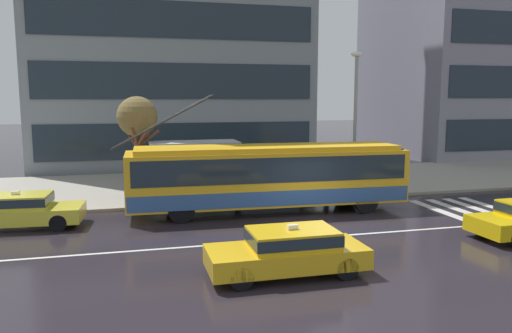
{
  "coord_description": "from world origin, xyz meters",
  "views": [
    {
      "loc": [
        -6.75,
        -16.88,
        4.84
      ],
      "look_at": [
        -1.53,
        3.53,
        1.88
      ],
      "focal_mm": 34.8,
      "sensor_mm": 36.0,
      "label": 1
    }
  ],
  "objects": [
    {
      "name": "ground_plane",
      "position": [
        0.0,
        0.0,
        0.0
      ],
      "size": [
        160.0,
        160.0,
        0.0
      ],
      "primitive_type": "plane",
      "color": "#272128"
    },
    {
      "name": "sidewalk_slab",
      "position": [
        0.0,
        9.62,
        0.07
      ],
      "size": [
        80.0,
        10.0,
        0.14
      ],
      "primitive_type": "cube",
      "color": "gray",
      "rests_on": "ground_plane"
    },
    {
      "name": "crosswalk_stripe_edge_near",
      "position": [
        6.06,
        1.31,
        0.0
      ],
      "size": [
        0.44,
        4.4,
        0.01
      ],
      "primitive_type": "cube",
      "color": "beige",
      "rests_on": "ground_plane"
    },
    {
      "name": "crosswalk_stripe_inner_a",
      "position": [
        6.96,
        1.31,
        0.0
      ],
      "size": [
        0.44,
        4.4,
        0.01
      ],
      "primitive_type": "cube",
      "color": "beige",
      "rests_on": "ground_plane"
    },
    {
      "name": "crosswalk_stripe_center",
      "position": [
        7.86,
        1.31,
        0.0
      ],
      "size": [
        0.44,
        4.4,
        0.01
      ],
      "primitive_type": "cube",
      "color": "beige",
      "rests_on": "ground_plane"
    },
    {
      "name": "crosswalk_stripe_inner_b",
      "position": [
        8.76,
        1.31,
        0.0
      ],
      "size": [
        0.44,
        4.4,
        0.01
      ],
      "primitive_type": "cube",
      "color": "beige",
      "rests_on": "ground_plane"
    },
    {
      "name": "lane_centre_line",
      "position": [
        0.0,
        -1.2,
        0.0
      ],
      "size": [
        72.0,
        0.14,
        0.01
      ],
      "primitive_type": "cube",
      "color": "silver",
      "rests_on": "ground_plane"
    },
    {
      "name": "trolleybus",
      "position": [
        -1.12,
        3.02,
        1.56
      ],
      "size": [
        12.23,
        2.95,
        4.94
      ],
      "color": "gold",
      "rests_on": "ground_plane"
    },
    {
      "name": "taxi_oncoming_near",
      "position": [
        -2.63,
        -4.39,
        0.7
      ],
      "size": [
        4.35,
        1.78,
        1.39
      ],
      "color": "gold",
      "rests_on": "ground_plane"
    },
    {
      "name": "taxi_queued_behind_bus",
      "position": [
        -10.81,
        2.77,
        0.7
      ],
      "size": [
        4.47,
        2.12,
        1.39
      ],
      "color": "gold",
      "rests_on": "ground_plane"
    },
    {
      "name": "bus_shelter",
      "position": [
        -3.83,
        6.55,
        2.14
      ],
      "size": [
        4.15,
        1.87,
        2.63
      ],
      "color": "gray",
      "rests_on": "sidewalk_slab"
    },
    {
      "name": "pedestrian_at_shelter",
      "position": [
        -5.87,
        7.34,
        1.75
      ],
      "size": [
        1.35,
        1.35,
        2.02
      ],
      "color": "#515449",
      "rests_on": "sidewalk_slab"
    },
    {
      "name": "pedestrian_approaching_curb",
      "position": [
        1.49,
        6.24,
        1.69
      ],
      "size": [
        1.38,
        1.38,
        1.96
      ],
      "color": "#474142",
      "rests_on": "sidewalk_slab"
    },
    {
      "name": "pedestrian_walking_past",
      "position": [
        3.08,
        6.53,
        1.72
      ],
      "size": [
        1.43,
        1.43,
        1.97
      ],
      "color": "navy",
      "rests_on": "sidewalk_slab"
    },
    {
      "name": "pedestrian_waiting_by_pole",
      "position": [
        -1.91,
        5.16,
        1.71
      ],
      "size": [
        1.13,
        1.13,
        2.02
      ],
      "color": "#2B374F",
      "rests_on": "sidewalk_slab"
    },
    {
      "name": "street_lamp",
      "position": [
        3.88,
        5.27,
        4.17
      ],
      "size": [
        0.6,
        0.32,
        6.84
      ],
      "color": "gray",
      "rests_on": "sidewalk_slab"
    },
    {
      "name": "street_tree_bare",
      "position": [
        -6.37,
        6.91,
        3.8
      ],
      "size": [
        1.95,
        2.16,
        4.74
      ],
      "color": "brown",
      "rests_on": "sidewalk_slab"
    }
  ]
}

